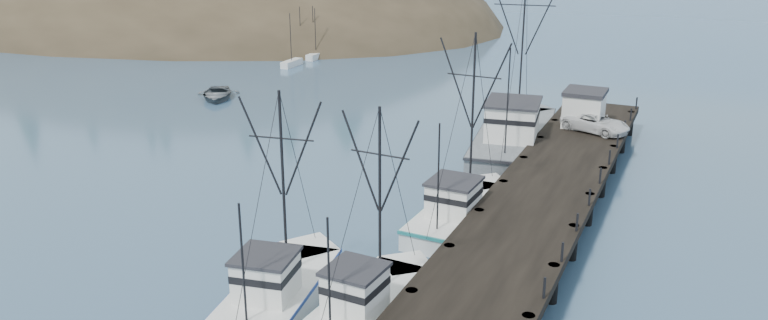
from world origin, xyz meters
TOP-DOWN VIEW (x-y plane):
  - ground at (0.00, 0.00)m, footprint 400.00×400.00m
  - pier at (14.00, 16.00)m, footprint 6.00×44.00m
  - headland at (-74.95, 78.61)m, footprint 134.80×78.00m
  - moored_sailboats at (-26.35, 55.79)m, footprint 19.15×16.38m
  - trawler_near at (9.40, 1.01)m, footprint 3.75×9.93m
  - trawler_mid at (4.87, 0.60)m, footprint 4.93×10.64m
  - trawler_far at (9.77, 13.16)m, footprint 4.08×11.35m
  - work_vessel at (9.05, 27.89)m, footprint 7.21×17.52m
  - pier_shed at (13.69, 30.21)m, footprint 3.00×3.20m
  - pickup_truck at (14.80, 28.99)m, footprint 5.55×3.98m
  - motorboat at (-21.86, 32.33)m, footprint 6.59×7.19m

SIDE VIEW (x-z plane):
  - headland at x=-74.95m, z-range -30.05..20.95m
  - ground at x=0.00m, z-range 0.00..0.00m
  - motorboat at x=-21.86m, z-range -0.61..0.61m
  - moored_sailboats at x=-26.35m, z-range -2.84..3.51m
  - trawler_mid at x=4.87m, z-range -4.46..6.10m
  - trawler_near at x=9.40m, z-range -4.30..5.94m
  - trawler_far at x=9.77m, z-range -4.98..6.62m
  - work_vessel at x=9.05m, z-range -5.93..8.39m
  - pier at x=14.00m, z-range 0.69..2.69m
  - pickup_truck at x=14.80m, z-range 2.00..3.40m
  - pier_shed at x=13.69m, z-range 2.02..4.82m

